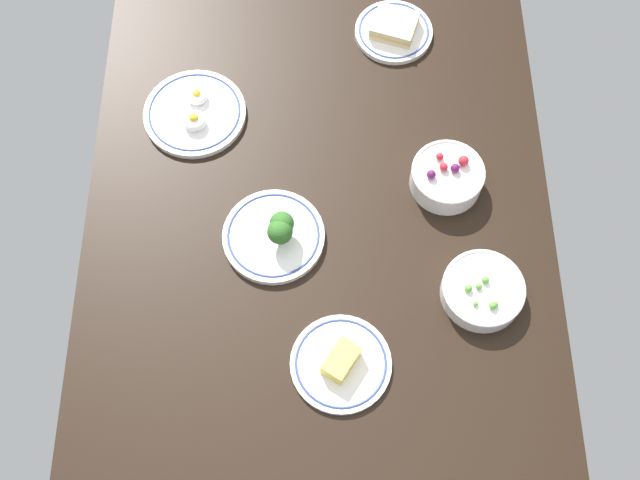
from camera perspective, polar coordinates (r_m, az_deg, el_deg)
The scene contains 7 objects.
dining_table at distance 156.47cm, azimuth 0.00°, elevation -0.61°, with size 150.10×95.35×4.00cm, color black.
plate_broccoli at distance 153.52cm, azimuth -3.23°, elevation 0.45°, with size 20.58×20.58×8.51cm.
plate_eggs at distance 170.83cm, azimuth -9.16°, elevation 9.29°, with size 22.19×22.19×4.91cm.
plate_cheese at distance 145.20cm, azimuth 1.67°, elevation -9.09°, with size 19.08×19.08×4.83cm.
plate_sandwich at distance 182.59cm, azimuth 5.58°, elevation 15.24°, with size 17.76×17.76×4.44cm.
bowl_peas at distance 151.74cm, azimuth 12.05°, elevation -3.69°, with size 16.04×16.04×5.30cm.
bowl_berries at distance 160.30cm, azimuth 9.48°, elevation 4.64°, with size 15.05×15.05×7.39cm.
Camera 1 is at (-63.49, 0.27, 145.01)cm, focal length 43.22 mm.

